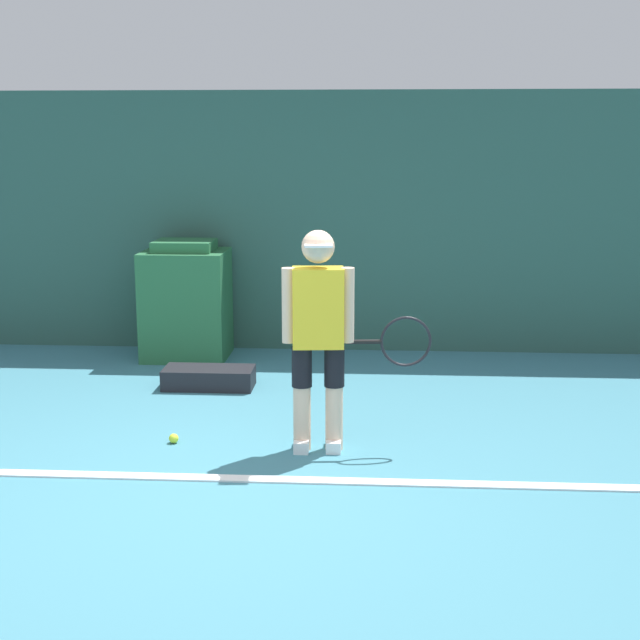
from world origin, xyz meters
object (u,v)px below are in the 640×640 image
at_px(tennis_player, 321,331).
at_px(covered_chair, 186,302).
at_px(tennis_ball, 174,438).
at_px(equipment_bag, 209,378).

relative_size(tennis_player, covered_chair, 1.33).
xyz_separation_m(tennis_ball, covered_chair, (-0.42, 2.46, 0.51)).
bearing_deg(tennis_player, tennis_ball, 171.83).
height_order(covered_chair, equipment_bag, covered_chair).
height_order(tennis_player, covered_chair, tennis_player).
height_order(tennis_player, equipment_bag, tennis_player).
distance_m(tennis_player, tennis_ball, 1.31).
distance_m(tennis_player, covered_chair, 2.92).
bearing_deg(equipment_bag, tennis_player, -54.17).
bearing_deg(tennis_ball, equipment_bag, 90.58).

